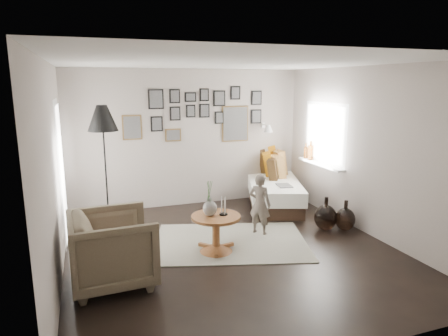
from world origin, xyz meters
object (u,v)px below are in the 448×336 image
object	(u,v)px
floor_lamp	(103,123)
vase	(210,205)
armchair	(113,249)
demijohn_small	(345,219)
child	(260,204)
magazine_basket	(113,269)
daybed	(271,185)
pedestal_table	(216,235)
demijohn_large	(325,217)

from	to	relation	value
floor_lamp	vase	bearing A→B (deg)	-48.46
armchair	floor_lamp	size ratio (longest dim) A/B	0.48
demijohn_small	child	distance (m)	1.44
magazine_basket	child	size ratio (longest dim) A/B	0.48
daybed	demijohn_small	xyz separation A→B (m)	(0.44, -1.83, -0.16)
vase	pedestal_table	bearing A→B (deg)	-14.04
magazine_basket	demijohn_small	distance (m)	3.72
magazine_basket	child	world-z (taller)	child
floor_lamp	child	xyz separation A→B (m)	(2.23, -1.04, -1.25)
child	vase	bearing A→B (deg)	71.58
pedestal_table	daybed	world-z (taller)	daybed
demijohn_large	child	xyz separation A→B (m)	(-1.08, 0.20, 0.27)
armchair	floor_lamp	bearing A→B (deg)	-4.74
child	floor_lamp	bearing A→B (deg)	23.11
vase	child	xyz separation A→B (m)	(0.95, 0.41, -0.20)
pedestal_table	demijohn_large	bearing A→B (deg)	6.82
pedestal_table	child	distance (m)	1.00
armchair	child	distance (m)	2.45
armchair	child	size ratio (longest dim) A/B	0.99
daybed	floor_lamp	bearing A→B (deg)	-152.04
pedestal_table	child	xyz separation A→B (m)	(0.87, 0.43, 0.24)
daybed	magazine_basket	distance (m)	4.06
daybed	magazine_basket	xyz separation A→B (m)	(-3.23, -2.45, -0.13)
floor_lamp	demijohn_small	distance (m)	4.14
vase	child	world-z (taller)	vase
armchair	demijohn_small	world-z (taller)	armchair
daybed	demijohn_large	world-z (taller)	daybed
armchair	vase	bearing A→B (deg)	-73.85
armchair	magazine_basket	distance (m)	0.23
demijohn_large	child	size ratio (longest dim) A/B	0.57
demijohn_small	magazine_basket	bearing A→B (deg)	-170.34
armchair	demijohn_small	size ratio (longest dim) A/B	1.92
pedestal_table	vase	distance (m)	0.45
demijohn_large	child	world-z (taller)	child
armchair	pedestal_table	bearing A→B (deg)	-75.58
armchair	demijohn_large	bearing A→B (deg)	-81.55
daybed	demijohn_large	bearing A→B (deg)	-65.70
daybed	child	world-z (taller)	daybed
pedestal_table	floor_lamp	distance (m)	2.49
pedestal_table	demijohn_small	distance (m)	2.24
armchair	demijohn_large	world-z (taller)	armchair
armchair	demijohn_small	distance (m)	3.71
pedestal_table	demijohn_small	xyz separation A→B (m)	(2.23, 0.11, -0.06)
armchair	floor_lamp	distance (m)	2.31
armchair	magazine_basket	world-z (taller)	armchair
pedestal_table	daybed	distance (m)	2.65
vase	floor_lamp	world-z (taller)	floor_lamp
pedestal_table	daybed	xyz separation A→B (m)	(1.80, 1.94, 0.10)
demijohn_large	demijohn_small	size ratio (longest dim) A/B	1.10
vase	demijohn_large	size ratio (longest dim) A/B	0.89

